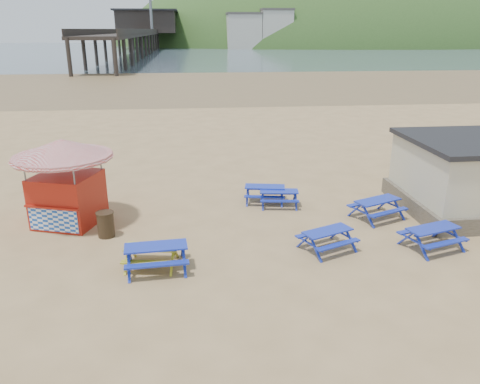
{
  "coord_description": "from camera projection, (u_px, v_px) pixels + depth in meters",
  "views": [
    {
      "loc": [
        -2.27,
        -16.83,
        7.44
      ],
      "look_at": [
        -0.32,
        1.5,
        1.0
      ],
      "focal_mm": 35.0,
      "sensor_mm": 36.0,
      "label": 1
    }
  ],
  "objects": [
    {
      "name": "ice_cream_kiosk",
      "position": [
        65.0,
        171.0,
        18.29
      ],
      "size": [
        4.88,
        4.88,
        3.46
      ],
      "rotation": [
        0.0,
        0.0,
        -0.32
      ],
      "color": "#A11C10",
      "rests_on": "ground"
    },
    {
      "name": "ground",
      "position": [
        252.0,
        228.0,
        18.48
      ],
      "size": [
        400.0,
        400.0,
        0.0
      ],
      "primitive_type": "plane",
      "color": "tan",
      "rests_on": "ground"
    },
    {
      "name": "litter_bin",
      "position": [
        106.0,
        224.0,
        17.58
      ],
      "size": [
        0.67,
        0.67,
        0.98
      ],
      "color": "#372B19",
      "rests_on": "ground"
    },
    {
      "name": "sea",
      "position": [
        194.0,
        50.0,
        178.07
      ],
      "size": [
        400.0,
        400.0,
        0.0
      ],
      "primitive_type": "plane",
      "color": "#485A67",
      "rests_on": "ground"
    },
    {
      "name": "headland_town",
      "position": [
        364.0,
        64.0,
        246.36
      ],
      "size": [
        264.0,
        144.0,
        108.0
      ],
      "color": "#2D4C1E",
      "rests_on": "ground"
    },
    {
      "name": "picnic_table_yellow",
      "position": [
        152.0,
        256.0,
        15.4
      ],
      "size": [
        1.9,
        1.62,
        0.72
      ],
      "rotation": [
        0.0,
        0.0,
        -0.15
      ],
      "color": "gold",
      "rests_on": "ground"
    },
    {
      "name": "pier",
      "position": [
        147.0,
        34.0,
        182.2
      ],
      "size": [
        24.0,
        220.0,
        39.29
      ],
      "color": "black",
      "rests_on": "ground"
    },
    {
      "name": "wet_sand",
      "position": [
        204.0,
        81.0,
        70.11
      ],
      "size": [
        400.0,
        400.0,
        0.0
      ],
      "primitive_type": "plane",
      "color": "olive",
      "rests_on": "ground"
    },
    {
      "name": "picnic_table_blue_e",
      "position": [
        327.0,
        240.0,
        16.54
      ],
      "size": [
        2.22,
        2.03,
        0.75
      ],
      "rotation": [
        0.0,
        0.0,
        0.4
      ],
      "color": "#163A94",
      "rests_on": "ground"
    },
    {
      "name": "picnic_table_blue_c",
      "position": [
        377.0,
        209.0,
        19.32
      ],
      "size": [
        2.4,
        2.2,
        0.81
      ],
      "rotation": [
        0.0,
        0.0,
        0.4
      ],
      "color": "#163A94",
      "rests_on": "ground"
    },
    {
      "name": "picnic_table_blue_f",
      "position": [
        432.0,
        238.0,
        16.65
      ],
      "size": [
        2.28,
        2.03,
        0.8
      ],
      "rotation": [
        0.0,
        0.0,
        0.3
      ],
      "color": "#163A94",
      "rests_on": "ground"
    },
    {
      "name": "picnic_table_blue_d",
      "position": [
        157.0,
        257.0,
        15.2
      ],
      "size": [
        2.13,
        1.77,
        0.84
      ],
      "rotation": [
        0.0,
        0.0,
        0.08
      ],
      "color": "#163A94",
      "rests_on": "ground"
    },
    {
      "name": "picnic_table_blue_a",
      "position": [
        279.0,
        198.0,
        20.71
      ],
      "size": [
        1.82,
        1.54,
        0.7
      ],
      "rotation": [
        0.0,
        0.0,
        -0.12
      ],
      "color": "#163A94",
      "rests_on": "ground"
    },
    {
      "name": "picnic_table_blue_b",
      "position": [
        265.0,
        194.0,
        21.17
      ],
      "size": [
        2.02,
        1.74,
        0.75
      ],
      "rotation": [
        0.0,
        0.0,
        -0.18
      ],
      "color": "#163A94",
      "rests_on": "ground"
    }
  ]
}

